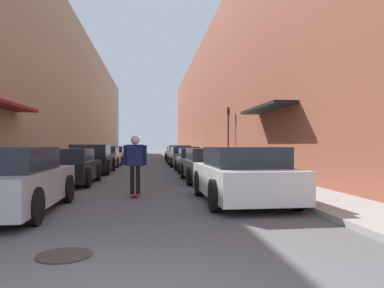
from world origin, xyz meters
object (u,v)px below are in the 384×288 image
object	(u,v)px
parked_car_left_0	(7,181)
skateboarder	(135,159)
parked_car_right_2	(194,161)
parked_car_right_4	(179,154)
parked_car_right_0	(242,175)
parked_car_right_3	(184,156)
parked_car_right_1	(210,165)
traffic_light	(228,130)
parked_car_left_2	(92,159)
parked_car_left_1	(67,167)
parked_car_right_5	(175,153)
manhole_cover	(64,255)
parked_car_left_4	(114,155)
parked_car_left_3	(104,157)

from	to	relation	value
parked_car_left_0	skateboarder	size ratio (longest dim) A/B	2.57
parked_car_right_2	parked_car_right_4	size ratio (longest dim) A/B	0.95
parked_car_right_4	parked_car_right_0	bearing A→B (deg)	-90.27
parked_car_right_2	parked_car_right_3	distance (m)	5.47
parked_car_left_0	parked_car_right_1	world-z (taller)	parked_car_left_0
parked_car_right_1	traffic_light	world-z (taller)	traffic_light
parked_car_left_2	parked_car_right_1	distance (m)	7.12
parked_car_right_1	parked_car_left_0	bearing A→B (deg)	-130.20
parked_car_left_0	skateboarder	xyz separation A→B (m)	(2.50, 2.27, 0.36)
parked_car_left_1	parked_car_right_3	xyz separation A→B (m)	(5.18, 10.96, 0.02)
parked_car_right_0	skateboarder	world-z (taller)	skateboarder
parked_car_right_1	skateboarder	xyz separation A→B (m)	(-2.70, -3.89, 0.39)
skateboarder	parked_car_left_1	bearing A→B (deg)	126.60
parked_car_left_1	parked_car_right_3	size ratio (longest dim) A/B	0.86
parked_car_right_5	manhole_cover	bearing A→B (deg)	-96.41
parked_car_right_5	parked_car_left_4	bearing A→B (deg)	-134.38
parked_car_right_2	manhole_cover	bearing A→B (deg)	-103.16
parked_car_right_4	traffic_light	world-z (taller)	traffic_light
parked_car_right_1	manhole_cover	bearing A→B (deg)	-109.93
parked_car_left_0	parked_car_right_0	world-z (taller)	parked_car_left_0
parked_car_left_2	parked_car_right_2	size ratio (longest dim) A/B	1.17
parked_car_right_3	skateboarder	size ratio (longest dim) A/B	2.78
parked_car_right_1	parked_car_right_4	xyz separation A→B (m)	(0.04, 16.12, 0.04)
parked_car_left_4	parked_car_right_3	bearing A→B (deg)	-47.08
parked_car_right_3	skateboarder	xyz separation A→B (m)	(-2.65, -14.37, 0.38)
parked_car_right_0	parked_car_right_5	world-z (taller)	parked_car_right_0
parked_car_left_1	manhole_cover	world-z (taller)	parked_car_left_1
parked_car_left_1	parked_car_right_0	size ratio (longest dim) A/B	0.96
parked_car_left_0	parked_car_left_3	bearing A→B (deg)	90.16
parked_car_left_4	parked_car_right_0	xyz separation A→B (m)	(5.13, -21.27, 0.03)
parked_car_left_0	manhole_cover	xyz separation A→B (m)	(1.83, -3.14, -0.65)
parked_car_right_1	traffic_light	distance (m)	8.94
parked_car_left_1	parked_car_right_2	world-z (taller)	parked_car_left_1
parked_car_left_4	parked_car_right_4	world-z (taller)	parked_car_right_4
parked_car_right_0	parked_car_right_3	world-z (taller)	parked_car_right_0
parked_car_left_2	skateboarder	world-z (taller)	skateboarder
parked_car_right_1	parked_car_right_5	xyz separation A→B (m)	(0.07, 21.39, -0.01)
parked_car_left_3	parked_car_left_1	bearing A→B (deg)	-89.95
parked_car_left_0	parked_car_right_4	xyz separation A→B (m)	(5.24, 22.27, 0.01)
parked_car_right_0	parked_car_right_1	size ratio (longest dim) A/B	0.95
traffic_light	parked_car_left_1	bearing A→B (deg)	-130.99
parked_car_left_3	manhole_cover	bearing A→B (deg)	-84.60
parked_car_left_4	parked_car_right_4	size ratio (longest dim) A/B	1.14
parked_car_right_5	skateboarder	world-z (taller)	skateboarder
parked_car_left_2	parked_car_left_1	bearing A→B (deg)	-90.44
parked_car_left_3	parked_car_right_1	distance (m)	11.78
parked_car_left_1	parked_car_right_0	xyz separation A→B (m)	(5.18, -4.79, 0.04)
parked_car_left_3	parked_car_left_4	size ratio (longest dim) A/B	0.95
parked_car_left_1	parked_car_right_5	bearing A→B (deg)	76.34
parked_car_left_3	parked_car_right_5	xyz separation A→B (m)	(5.32, 10.84, -0.01)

